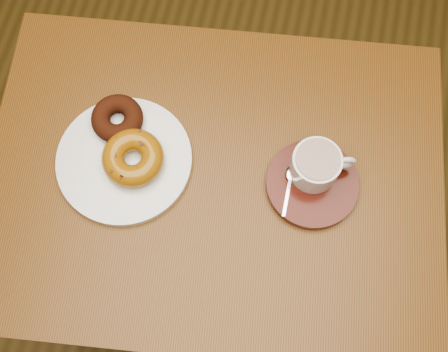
% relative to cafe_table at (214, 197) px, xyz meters
% --- Properties ---
extents(ground, '(6.00, 6.00, 0.00)m').
position_rel_cafe_table_xyz_m(ground, '(0.20, -0.12, -0.66)').
color(ground, '#54401A').
rests_on(ground, ground).
extents(cafe_table, '(0.91, 0.73, 0.79)m').
position_rel_cafe_table_xyz_m(cafe_table, '(0.00, 0.00, 0.00)').
color(cafe_table, brown).
rests_on(cafe_table, ground).
extents(donut_plate, '(0.32, 0.32, 0.02)m').
position_rel_cafe_table_xyz_m(donut_plate, '(-0.17, -0.01, 0.13)').
color(donut_plate, silver).
rests_on(donut_plate, cafe_table).
extents(donut_cinnamon, '(0.12, 0.12, 0.04)m').
position_rel_cafe_table_xyz_m(donut_cinnamon, '(-0.19, 0.06, 0.16)').
color(donut_cinnamon, '#37160B').
rests_on(donut_cinnamon, donut_plate).
extents(donut_caramel, '(0.12, 0.12, 0.04)m').
position_rel_cafe_table_xyz_m(donut_caramel, '(-0.14, -0.01, 0.16)').
color(donut_caramel, '#975F10').
rests_on(donut_caramel, donut_plate).
extents(saucer, '(0.18, 0.18, 0.02)m').
position_rel_cafe_table_xyz_m(saucer, '(0.18, 0.02, 0.13)').
color(saucer, '#3C0F08').
rests_on(saucer, cafe_table).
extents(coffee_cup, '(0.11, 0.09, 0.06)m').
position_rel_cafe_table_xyz_m(coffee_cup, '(0.18, 0.05, 0.17)').
color(coffee_cup, silver).
rests_on(coffee_cup, saucer).
extents(teaspoon, '(0.02, 0.10, 0.01)m').
position_rel_cafe_table_xyz_m(teaspoon, '(0.14, 0.02, 0.15)').
color(teaspoon, silver).
rests_on(teaspoon, saucer).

